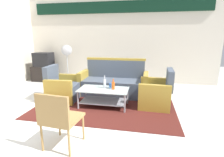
# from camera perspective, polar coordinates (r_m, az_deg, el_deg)

# --- Properties ---
(ground_plane) EXTENTS (14.00, 14.00, 0.00)m
(ground_plane) POSITION_cam_1_polar(r_m,az_deg,el_deg) (3.52, -6.51, -12.73)
(ground_plane) COLOR white
(wall_back) EXTENTS (6.52, 0.19, 2.80)m
(wall_back) POSITION_cam_1_polar(r_m,az_deg,el_deg) (6.13, 1.96, 12.81)
(wall_back) COLOR silver
(wall_back) RESTS_ON ground
(rug) EXTENTS (3.07, 2.24, 0.01)m
(rug) POSITION_cam_1_polar(r_m,az_deg,el_deg) (4.18, -1.82, -8.21)
(rug) COLOR #511E19
(rug) RESTS_ON ground
(couch) EXTENTS (1.80, 0.74, 0.96)m
(couch) POSITION_cam_1_polar(r_m,az_deg,el_deg) (4.75, 0.62, -1.58)
(couch) COLOR #4C5666
(couch) RESTS_ON rug
(armchair_left) EXTENTS (0.73, 0.79, 0.85)m
(armchair_left) POSITION_cam_1_polar(r_m,az_deg,el_deg) (4.52, -15.67, -3.24)
(armchair_left) COLOR #4C5666
(armchair_left) RESTS_ON rug
(armchair_right) EXTENTS (0.73, 0.79, 0.85)m
(armchair_right) POSITION_cam_1_polar(r_m,az_deg,el_deg) (4.09, 14.06, -4.89)
(armchair_right) COLOR #4C5666
(armchair_right) RESTS_ON rug
(coffee_table) EXTENTS (1.10, 0.60, 0.40)m
(coffee_table) POSITION_cam_1_polar(r_m,az_deg,el_deg) (3.97, -2.74, -5.34)
(coffee_table) COLOR silver
(coffee_table) RESTS_ON rug
(bottle_orange) EXTENTS (0.07, 0.07, 0.24)m
(bottle_orange) POSITION_cam_1_polar(r_m,az_deg,el_deg) (3.88, 0.39, -2.22)
(bottle_orange) COLOR #D85919
(bottle_orange) RESTS_ON coffee_table
(bottle_clear) EXTENTS (0.06, 0.06, 0.29)m
(bottle_clear) POSITION_cam_1_polar(r_m,az_deg,el_deg) (3.97, -2.39, -1.55)
(bottle_clear) COLOR silver
(bottle_clear) RESTS_ON coffee_table
(cup) EXTENTS (0.08, 0.08, 0.10)m
(cup) POSITION_cam_1_polar(r_m,az_deg,el_deg) (4.01, -0.40, -2.27)
(cup) COLOR #2659A5
(cup) RESTS_ON coffee_table
(tv_stand) EXTENTS (0.80, 0.50, 0.52)m
(tv_stand) POSITION_cam_1_polar(r_m,az_deg,el_deg) (6.71, -20.94, 1.54)
(tv_stand) COLOR black
(tv_stand) RESTS_ON ground
(television) EXTENTS (0.62, 0.47, 0.48)m
(television) POSITION_cam_1_polar(r_m,az_deg,el_deg) (6.64, -21.29, 5.77)
(television) COLOR black
(television) RESTS_ON tv_stand
(pedestal_fan) EXTENTS (0.36, 0.36, 1.27)m
(pedestal_fan) POSITION_cam_1_polar(r_m,az_deg,el_deg) (6.23, -14.44, 8.15)
(pedestal_fan) COLOR #2D2D33
(pedestal_fan) RESTS_ON ground
(wicker_chair) EXTENTS (0.52, 0.52, 0.84)m
(wicker_chair) POSITION_cam_1_polar(r_m,az_deg,el_deg) (2.55, -16.90, -11.66)
(wicker_chair) COLOR #AD844C
(wicker_chair) RESTS_ON ground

